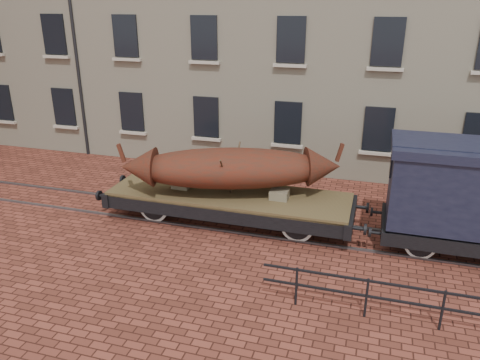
# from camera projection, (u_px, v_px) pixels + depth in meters

# --- Properties ---
(ground) EXTENTS (90.00, 90.00, 0.00)m
(ground) POSITION_uv_depth(u_px,v_px,m) (226.00, 221.00, 15.37)
(ground) COLOR #50231A
(rail_track) EXTENTS (30.00, 1.52, 0.06)m
(rail_track) POSITION_uv_depth(u_px,v_px,m) (226.00, 220.00, 15.36)
(rail_track) COLOR #59595E
(rail_track) RESTS_ON ground
(flatcar_wagon) EXTENTS (8.69, 2.36, 1.31)m
(flatcar_wagon) POSITION_uv_depth(u_px,v_px,m) (229.00, 199.00, 15.05)
(flatcar_wagon) COLOR #463921
(flatcar_wagon) RESTS_ON ground
(iron_boat) EXTENTS (6.92, 3.62, 1.66)m
(iron_boat) POSITION_uv_depth(u_px,v_px,m) (231.00, 168.00, 14.65)
(iron_boat) COLOR #561A0E
(iron_boat) RESTS_ON flatcar_wagon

